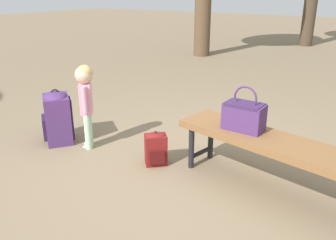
% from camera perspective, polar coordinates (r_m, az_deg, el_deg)
% --- Properties ---
extents(ground_plane, '(40.00, 40.00, 0.00)m').
position_cam_1_polar(ground_plane, '(3.25, 2.88, -7.78)').
color(ground_plane, '#7F6B51').
rests_on(ground_plane, ground).
extents(park_bench, '(1.65, 0.69, 0.45)m').
position_cam_1_polar(park_bench, '(2.87, 16.40, -3.97)').
color(park_bench, brown).
rests_on(park_bench, ground).
extents(handbag, '(0.32, 0.19, 0.37)m').
position_cam_1_polar(handbag, '(2.92, 12.10, 0.79)').
color(handbag, '#4C2D66').
rests_on(handbag, park_bench).
extents(child_standing, '(0.18, 0.19, 0.85)m').
position_cam_1_polar(child_standing, '(3.56, -13.09, 4.08)').
color(child_standing, '#B2D8B2').
rests_on(child_standing, ground).
extents(backpack_large, '(0.42, 0.41, 0.58)m').
position_cam_1_polar(backpack_large, '(3.87, -17.33, 0.64)').
color(backpack_large, '#4C2D66').
rests_on(backpack_large, ground).
extents(backpack_small, '(0.24, 0.24, 0.33)m').
position_cam_1_polar(backpack_small, '(3.26, -1.96, -4.46)').
color(backpack_small, maroon).
rests_on(backpack_small, ground).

